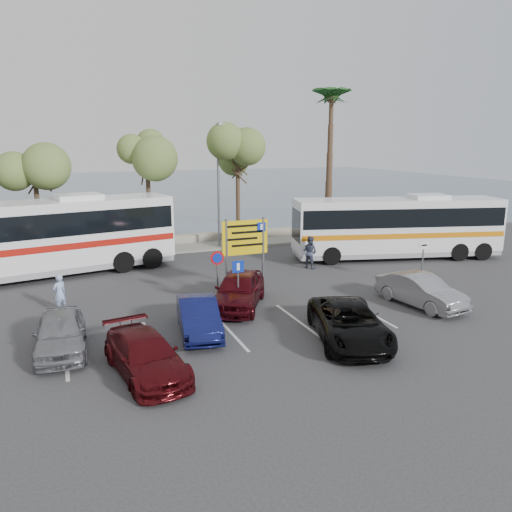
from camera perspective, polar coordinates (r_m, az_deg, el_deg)
name	(u,v)px	position (r m, az deg, el deg)	size (l,w,h in m)	color
ground	(250,318)	(20.37, -0.74, -7.14)	(120.00, 120.00, 0.00)	#2F3032
kerb_strip	(174,249)	(33.33, -9.34, 0.80)	(44.00, 2.40, 0.15)	gray
seawall	(168,240)	(35.20, -10.06, 1.79)	(48.00, 0.80, 0.60)	gray
sea	(107,189)	(78.49, -16.66, 7.32)	(140.00, 140.00, 0.00)	#44556D
tree_left	(33,159)	(31.92, -24.13, 10.07)	(3.20, 3.20, 7.20)	#382619
tree_mid	(146,147)	(32.32, -12.43, 12.06)	(3.20, 3.20, 8.00)	#382619
tree_right	(238,154)	(33.84, -2.11, 11.54)	(3.20, 3.20, 7.40)	#382619
palm_tree	(332,99)	(36.87, 8.64, 17.29)	(4.80, 4.80, 11.20)	#382619
street_lamp_right	(219,179)	(32.98, -4.30, 8.75)	(0.45, 1.15, 8.01)	slate
direction_sign	(245,243)	(22.94, -1.25, 1.47)	(2.20, 0.12, 3.60)	slate
sign_no_stop	(217,269)	(21.88, -4.45, -1.43)	(0.60, 0.08, 2.35)	slate
sign_parking	(238,279)	(20.57, -2.06, -2.65)	(0.50, 0.07, 2.25)	slate
sign_taxi	(423,257)	(26.12, 18.54, -0.06)	(0.50, 0.07, 2.20)	slate
lane_markings	(231,331)	(19.13, -2.89, -8.51)	(12.02, 4.20, 0.01)	silver
coach_bus_left	(41,240)	(28.28, -23.34, 1.66)	(13.99, 5.54, 4.27)	white
coach_bus_right	(397,229)	(31.53, 15.77, 2.99)	(12.75, 5.64, 3.89)	white
car_silver_a	(60,332)	(18.30, -21.46, -8.14)	(1.64, 4.08, 1.39)	gray
car_blue	(199,316)	(18.78, -6.58, -6.88)	(1.38, 3.97, 1.31)	#10154B
car_maroon	(146,355)	(15.87, -12.50, -11.04)	(1.76, 4.34, 1.26)	#4A0C10
car_red	(239,290)	(21.49, -1.99, -3.88)	(1.84, 4.58, 1.56)	#420910
suv_black	(349,323)	(18.24, 10.60, -7.52)	(2.28, 4.95, 1.38)	black
car_silver_b	(421,291)	(22.79, 18.32, -3.78)	(1.47, 4.21, 1.39)	gray
pedestrian_near	(60,293)	(22.49, -21.52, -3.97)	(0.58, 0.38, 1.60)	#95ABD9
pedestrian_far	(310,252)	(28.25, 6.16, 0.44)	(0.89, 0.69, 1.82)	#363C52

